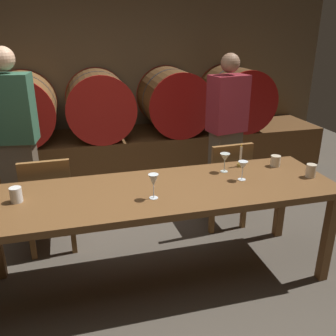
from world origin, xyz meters
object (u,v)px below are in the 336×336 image
object	(u,v)px
wine_barrel_far_right	(235,97)
cup_center	(275,161)
wine_barrel_left	(21,108)
wine_glass_center	(225,158)
chair_right	(225,180)
guest_right	(226,132)
candle_center	(240,160)
chair_left	(49,200)
wine_barrel_center	(99,104)
dining_table	(161,198)
guest_left	(16,146)
wine_glass_left	(153,181)
cup_left	(16,195)
cup_right	(311,171)
wine_barrel_right	(173,101)
wine_glass_right	(243,166)

from	to	relation	value
wine_barrel_far_right	cup_center	bearing A→B (deg)	-105.61
wine_barrel_left	wine_glass_center	distance (m)	2.78
chair_right	guest_right	size ratio (longest dim) A/B	0.54
candle_center	chair_left	bearing A→B (deg)	167.31
wine_barrel_center	dining_table	world-z (taller)	wine_barrel_center
wine_barrel_far_right	wine_barrel_center	bearing A→B (deg)	180.00
guest_left	wine_glass_left	distance (m)	1.50
cup_left	wine_barrel_center	bearing A→B (deg)	72.05
cup_right	wine_barrel_left	bearing A→B (deg)	134.00
wine_barrel_far_right	chair_right	world-z (taller)	wine_barrel_far_right
wine_barrel_center	wine_barrel_far_right	distance (m)	1.88
guest_right	wine_glass_left	world-z (taller)	guest_right
wine_barrel_right	wine_barrel_far_right	world-z (taller)	same
guest_left	cup_center	world-z (taller)	guest_left
wine_barrel_far_right	dining_table	bearing A→B (deg)	-124.90
wine_glass_left	wine_glass_right	size ratio (longest dim) A/B	1.18
guest_right	wine_glass_left	distance (m)	1.65
chair_right	guest_left	distance (m)	1.95
guest_right	cup_right	distance (m)	1.21
wine_barrel_left	wine_glass_right	size ratio (longest dim) A/B	6.05
dining_table	candle_center	world-z (taller)	candle_center
wine_barrel_right	wine_barrel_far_right	bearing A→B (deg)	0.00
wine_glass_left	wine_glass_center	size ratio (longest dim) A/B	1.14
chair_right	cup_left	xyz separation A→B (m)	(-1.78, -0.59, 0.34)
dining_table	candle_center	xyz separation A→B (m)	(0.75, 0.27, 0.13)
wine_glass_right	cup_left	world-z (taller)	wine_glass_right
wine_barrel_left	dining_table	distance (m)	2.64
wine_barrel_right	wine_glass_left	xyz separation A→B (m)	(-0.83, -2.49, -0.04)
chair_left	guest_right	bearing A→B (deg)	-165.84
candle_center	wine_glass_right	xyz separation A→B (m)	(-0.11, -0.26, 0.06)
wine_glass_center	cup_left	world-z (taller)	wine_glass_center
chair_left	wine_glass_left	size ratio (longest dim) A/B	4.98
wine_glass_right	wine_barrel_right	bearing A→B (deg)	87.55
wine_barrel_far_right	chair_right	bearing A→B (deg)	-116.27
wine_barrel_far_right	candle_center	size ratio (longest dim) A/B	4.54
dining_table	cup_center	world-z (taller)	cup_center
dining_table	cup_left	xyz separation A→B (m)	(-0.98, 0.05, 0.12)
wine_barrel_center	wine_glass_right	xyz separation A→B (m)	(0.88, -2.35, -0.06)
dining_table	cup_center	xyz separation A→B (m)	(1.04, 0.21, 0.12)
chair_left	wine_glass_right	size ratio (longest dim) A/B	5.86
chair_right	wine_glass_right	bearing A→B (deg)	73.46
wine_barrel_left	guest_left	world-z (taller)	guest_left
cup_center	wine_barrel_center	bearing A→B (deg)	120.66
chair_left	guest_left	size ratio (longest dim) A/B	0.51
wine_barrel_far_right	wine_barrel_right	bearing A→B (deg)	180.00
cup_left	cup_right	bearing A→B (deg)	-3.33
dining_table	wine_glass_left	bearing A→B (deg)	-121.05
guest_left	wine_glass_right	size ratio (longest dim) A/B	11.50
chair_right	cup_center	xyz separation A→B (m)	(0.25, -0.43, 0.33)
wine_barrel_right	dining_table	bearing A→B (deg)	-107.54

